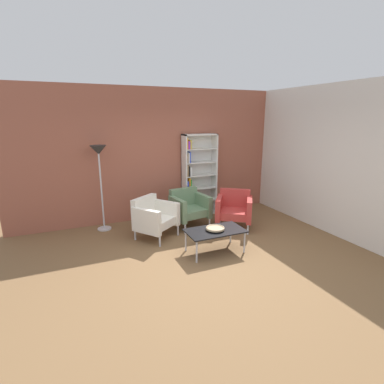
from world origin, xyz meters
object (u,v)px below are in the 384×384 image
at_px(coffee_table_low, 215,232).
at_px(armchair_by_bookshelf, 154,217).
at_px(armchair_spare_guest, 234,208).
at_px(floor_lamp_torchiere, 99,160).
at_px(armchair_near_window, 189,207).
at_px(bookshelf_tall, 197,175).
at_px(decorative_bowl, 215,228).

bearing_deg(coffee_table_low, armchair_by_bookshelf, 126.79).
bearing_deg(coffee_table_low, armchair_spare_guest, 44.01).
xyz_separation_m(coffee_table_low, floor_lamp_torchiere, (-1.62, 1.85, 1.08)).
bearing_deg(armchair_near_window, armchair_spare_guest, -38.42).
height_order(coffee_table_low, armchair_by_bookshelf, armchair_by_bookshelf).
bearing_deg(bookshelf_tall, coffee_table_low, -105.41).
bearing_deg(floor_lamp_torchiere, armchair_spare_guest, -20.88).
height_order(armchair_near_window, armchair_spare_guest, same).
distance_m(armchair_spare_guest, floor_lamp_torchiere, 2.91).
bearing_deg(armchair_by_bookshelf, coffee_table_low, -89.45).
relative_size(coffee_table_low, floor_lamp_torchiere, 0.57).
height_order(bookshelf_tall, armchair_near_window, bookshelf_tall).
height_order(coffee_table_low, armchair_spare_guest, armchair_spare_guest).
xyz_separation_m(armchair_near_window, floor_lamp_torchiere, (-1.70, 0.49, 1.03)).
bearing_deg(floor_lamp_torchiere, bookshelf_tall, 4.12).
xyz_separation_m(armchair_spare_guest, floor_lamp_torchiere, (-2.54, 0.97, 1.03)).
distance_m(armchair_near_window, floor_lamp_torchiere, 2.05).
height_order(bookshelf_tall, floor_lamp_torchiere, bookshelf_tall).
bearing_deg(bookshelf_tall, decorative_bowl, -105.41).
height_order(bookshelf_tall, armchair_spare_guest, bookshelf_tall).
distance_m(decorative_bowl, armchair_by_bookshelf, 1.31).
height_order(coffee_table_low, floor_lamp_torchiere, floor_lamp_torchiere).
height_order(armchair_by_bookshelf, armchair_near_window, same).
relative_size(decorative_bowl, armchair_spare_guest, 0.34).
height_order(armchair_near_window, floor_lamp_torchiere, floor_lamp_torchiere).
bearing_deg(coffee_table_low, armchair_near_window, 86.65).
xyz_separation_m(bookshelf_tall, decorative_bowl, (-0.55, -2.01, -0.51)).
height_order(coffee_table_low, decorative_bowl, decorative_bowl).
distance_m(decorative_bowl, floor_lamp_torchiere, 2.66).
bearing_deg(armchair_by_bookshelf, floor_lamp_torchiere, 100.07).
bearing_deg(floor_lamp_torchiere, armchair_near_window, -16.02).
xyz_separation_m(armchair_by_bookshelf, armchair_near_window, (0.86, 0.32, 0.00)).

